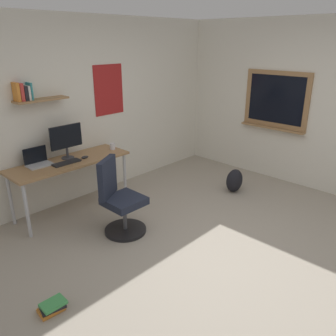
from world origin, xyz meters
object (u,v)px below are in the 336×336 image
object	(u,v)px
monitor_primary	(66,139)
keyboard	(67,163)
coffee_mug	(112,146)
office_chair	(119,202)
laptop	(38,161)
backpack	(234,181)
desk	(70,166)
book_stack_on_floor	(52,307)
computer_mouse	(85,157)

from	to	relation	value
monitor_primary	keyboard	bearing A→B (deg)	-126.80
coffee_mug	office_chair	bearing A→B (deg)	-124.66
laptop	backpack	size ratio (longest dim) A/B	0.84
desk	backpack	size ratio (longest dim) A/B	4.42
office_chair	monitor_primary	size ratio (longest dim) A/B	2.05
laptop	keyboard	bearing A→B (deg)	-36.59
monitor_primary	backpack	bearing A→B (deg)	-33.90
desk	monitor_primary	bearing A→B (deg)	66.05
monitor_primary	book_stack_on_floor	bearing A→B (deg)	-127.00
keyboard	computer_mouse	bearing A→B (deg)	0.00
desk	coffee_mug	distance (m)	0.72
laptop	office_chair	bearing A→B (deg)	-66.55
computer_mouse	backpack	xyz separation A→B (m)	(1.89, -1.21, -0.57)
laptop	backpack	bearing A→B (deg)	-30.13
desk	coffee_mug	world-z (taller)	coffee_mug
office_chair	book_stack_on_floor	xyz separation A→B (m)	(-1.28, -0.62, -0.36)
desk	computer_mouse	size ratio (longest dim) A/B	15.64
office_chair	book_stack_on_floor	distance (m)	1.47
backpack	desk	bearing A→B (deg)	148.40
office_chair	keyboard	xyz separation A→B (m)	(-0.17, 0.85, 0.34)
coffee_mug	backpack	distance (m)	1.96
monitor_primary	backpack	distance (m)	2.60
backpack	book_stack_on_floor	size ratio (longest dim) A/B	1.51
desk	computer_mouse	distance (m)	0.23
computer_mouse	coffee_mug	world-z (taller)	coffee_mug
coffee_mug	computer_mouse	bearing A→B (deg)	-174.45
desk	laptop	world-z (taller)	laptop
desk	keyboard	xyz separation A→B (m)	(-0.08, -0.07, 0.08)
keyboard	office_chair	bearing A→B (deg)	-78.37
backpack	coffee_mug	bearing A→B (deg)	137.44
desk	book_stack_on_floor	xyz separation A→B (m)	(-1.19, -1.54, -0.62)
desk	monitor_primary	size ratio (longest dim) A/B	3.51
desk	monitor_primary	xyz separation A→B (m)	(0.04, 0.09, 0.34)
book_stack_on_floor	laptop	bearing A→B (deg)	63.89
monitor_primary	backpack	size ratio (longest dim) A/B	1.26
laptop	keyboard	size ratio (longest dim) A/B	0.84
book_stack_on_floor	office_chair	bearing A→B (deg)	25.90
desk	coffee_mug	bearing A→B (deg)	-1.73
laptop	coffee_mug	distance (m)	1.09
laptop	backpack	xyz separation A→B (m)	(2.46, -1.43, -0.61)
monitor_primary	office_chair	bearing A→B (deg)	-87.03
coffee_mug	backpack	bearing A→B (deg)	-42.56
monitor_primary	keyboard	distance (m)	0.33
book_stack_on_floor	coffee_mug	bearing A→B (deg)	38.61
keyboard	backpack	size ratio (longest dim) A/B	1.01
monitor_primary	coffee_mug	world-z (taller)	monitor_primary
office_chair	coffee_mug	world-z (taller)	office_chair
office_chair	book_stack_on_floor	size ratio (longest dim) A/B	3.89
computer_mouse	book_stack_on_floor	xyz separation A→B (m)	(-1.39, -1.47, -0.71)
monitor_primary	book_stack_on_floor	size ratio (longest dim) A/B	1.90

